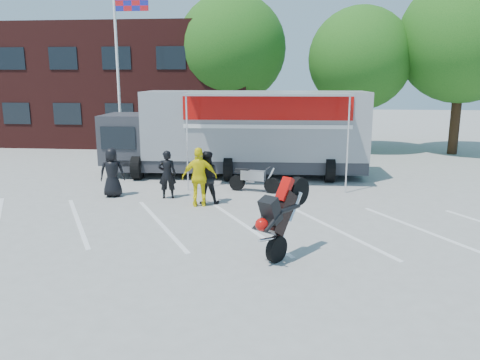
% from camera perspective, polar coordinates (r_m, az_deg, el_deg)
% --- Properties ---
extents(ground, '(100.00, 100.00, 0.00)m').
position_cam_1_polar(ground, '(11.91, -0.61, -7.15)').
color(ground, '#9E9E99').
rests_on(ground, ground).
extents(parking_bay_lines, '(18.09, 13.33, 0.01)m').
position_cam_1_polar(parking_bay_lines, '(12.85, -0.10, -5.64)').
color(parking_bay_lines, white).
rests_on(parking_bay_lines, ground).
extents(office_building, '(18.00, 8.00, 7.00)m').
position_cam_1_polar(office_building, '(31.26, -15.57, 11.07)').
color(office_building, '#441815').
rests_on(office_building, ground).
extents(flagpole, '(1.61, 0.12, 8.00)m').
position_cam_1_polar(flagpole, '(22.47, -14.16, 14.76)').
color(flagpole, white).
rests_on(flagpole, ground).
extents(tree_left, '(6.12, 6.12, 8.64)m').
position_cam_1_polar(tree_left, '(27.40, -1.05, 15.71)').
color(tree_left, '#382314').
rests_on(tree_left, ground).
extents(tree_mid, '(5.44, 5.44, 7.68)m').
position_cam_1_polar(tree_mid, '(26.44, 14.41, 14.10)').
color(tree_mid, '#382314').
rests_on(tree_mid, ground).
extents(tree_right, '(6.46, 6.46, 9.12)m').
position_cam_1_polar(tree_right, '(27.16, 25.55, 15.23)').
color(tree_right, '#382314').
rests_on(tree_right, ground).
extents(transporter_truck, '(11.01, 5.61, 3.44)m').
position_cam_1_polar(transporter_truck, '(19.44, 0.32, 0.57)').
color(transporter_truck, gray).
rests_on(transporter_truck, ground).
extents(parked_motorcycle, '(2.00, 1.06, 1.00)m').
position_cam_1_polar(parked_motorcycle, '(16.66, 1.75, -1.45)').
color(parked_motorcycle, '#A6A6AB').
rests_on(parked_motorcycle, ground).
extents(stunt_bike_rider, '(1.65, 1.85, 2.01)m').
position_cam_1_polar(stunt_bike_rider, '(11.03, 6.51, -8.88)').
color(stunt_bike_rider, black).
rests_on(stunt_bike_rider, ground).
extents(spectator_leather_a, '(0.93, 0.73, 1.68)m').
position_cam_1_polar(spectator_leather_a, '(16.41, -15.32, 0.90)').
color(spectator_leather_a, black).
rests_on(spectator_leather_a, ground).
extents(spectator_leather_b, '(0.65, 0.48, 1.63)m').
position_cam_1_polar(spectator_leather_b, '(15.79, -8.86, 0.67)').
color(spectator_leather_b, black).
rests_on(spectator_leather_b, ground).
extents(spectator_leather_c, '(0.90, 0.74, 1.71)m').
position_cam_1_polar(spectator_leather_c, '(14.98, -4.12, 0.30)').
color(spectator_leather_c, black).
rests_on(spectator_leather_c, ground).
extents(spectator_hivis, '(1.17, 0.69, 1.87)m').
position_cam_1_polar(spectator_hivis, '(14.67, -4.96, 0.35)').
color(spectator_hivis, '#FFE90D').
rests_on(spectator_hivis, ground).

